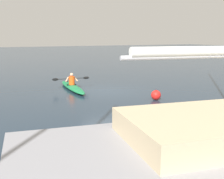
{
  "coord_description": "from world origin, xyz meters",
  "views": [
    {
      "loc": [
        7.54,
        15.53,
        3.29
      ],
      "look_at": [
        1.64,
        4.13,
        0.92
      ],
      "focal_mm": 46.15,
      "sensor_mm": 36.0,
      "label": 1
    }
  ],
  "objects": [
    {
      "name": "ground_plane",
      "position": [
        0.0,
        0.0,
        0.0
      ],
      "size": [
        160.0,
        160.0,
        0.0
      ],
      "primitive_type": "plane",
      "color": "#1E2D3D"
    },
    {
      "name": "kayak",
      "position": [
        1.55,
        -1.51,
        0.14
      ],
      "size": [
        1.18,
        5.09,
        0.28
      ],
      "color": "#19723F",
      "rests_on": "ground"
    },
    {
      "name": "kayaker",
      "position": [
        1.53,
        -1.62,
        0.59
      ],
      "size": [
        2.4,
        0.52,
        0.75
      ],
      "color": "#E04C14",
      "rests_on": "kayak"
    },
    {
      "name": "mooring_buoy_channel_marker",
      "position": [
        -1.32,
        3.45,
        0.26
      ],
      "size": [
        0.52,
        0.52,
        0.56
      ],
      "color": "red",
      "rests_on": "ground"
    }
  ]
}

